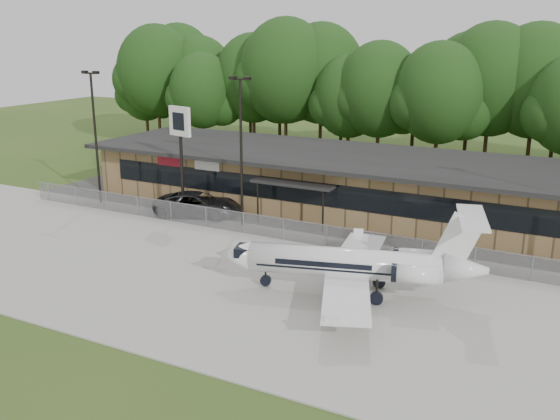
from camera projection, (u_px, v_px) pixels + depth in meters
The scene contains 11 objects.
ground at pixel (146, 343), 27.06m from camera, with size 160.00×160.00×0.00m, color #334F1C.
apron at pixel (241, 280), 33.86m from camera, with size 64.00×18.00×0.08m, color #9E9B93.
parking_lot at pixel (326, 224), 43.66m from camera, with size 50.00×9.00×0.06m, color #383835.
terminal at pixel (350, 182), 46.86m from camera, with size 41.00×11.65×4.30m.
fence at pixel (298, 232), 39.62m from camera, with size 46.00×0.04×1.52m.
treeline at pixel (420, 91), 60.77m from camera, with size 72.00×12.00×15.00m, color #143C13, non-canonical shape.
light_pole_left at pixel (95, 128), 47.49m from camera, with size 1.55×0.30×10.23m.
light_pole_mid at pixel (241, 141), 41.70m from camera, with size 1.55×0.30×10.23m.
business_jet at pixel (354, 265), 31.50m from camera, with size 13.82×12.41×4.69m.
suv at pixel (198, 204), 45.50m from camera, with size 2.92×6.33×1.76m, color #2B2B2E.
pole_sign at pixel (180, 133), 44.24m from camera, with size 2.08×0.75×7.98m.
Camera 1 is at (16.49, -18.94, 13.01)m, focal length 40.00 mm.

